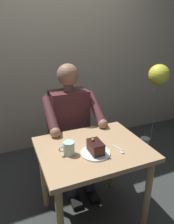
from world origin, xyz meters
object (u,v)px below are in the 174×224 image
object	(u,v)px
chair	(67,132)
dessert_spoon	(120,150)
cake_slice	(96,147)
balloon_display	(157,85)
dining_table	(93,159)
seated_person	(72,127)
coffee_cup	(69,148)

from	to	relation	value
chair	dessert_spoon	xyz separation A→B (m)	(-0.16, 0.79, 0.20)
chair	cake_slice	distance (m)	0.79
dessert_spoon	balloon_display	size ratio (longest dim) A/B	0.12
dessert_spoon	chair	bearing A→B (deg)	-78.34
dining_table	cake_slice	size ratio (longest dim) A/B	5.88
dining_table	seated_person	distance (m)	0.49
dining_table	balloon_display	bearing A→B (deg)	-151.38
dining_table	cake_slice	distance (m)	0.18
chair	coffee_cup	distance (m)	0.75
chair	balloon_display	xyz separation A→B (m)	(-1.06, 0.08, 0.43)
seated_person	cake_slice	bearing A→B (deg)	88.12
chair	dessert_spoon	world-z (taller)	chair
dining_table	dessert_spoon	size ratio (longest dim) A/B	5.77
chair	seated_person	bearing A→B (deg)	90.00
balloon_display	dining_table	bearing A→B (deg)	28.62
chair	dessert_spoon	bearing A→B (deg)	101.66
seated_person	coffee_cup	world-z (taller)	seated_person
seated_person	dining_table	bearing A→B (deg)	90.00
dining_table	chair	xyz separation A→B (m)	(0.00, -0.66, -0.09)
cake_slice	coffee_cup	size ratio (longest dim) A/B	1.19
chair	dessert_spoon	distance (m)	0.83
coffee_cup	dessert_spoon	size ratio (longest dim) A/B	0.82
balloon_display	seated_person	bearing A→B (deg)	4.91
seated_person	cake_slice	xyz separation A→B (m)	(0.02, 0.58, 0.10)
seated_person	balloon_display	distance (m)	1.11
chair	seated_person	xyz separation A→B (m)	(0.00, 0.17, 0.15)
dining_table	balloon_display	world-z (taller)	balloon_display
cake_slice	coffee_cup	distance (m)	0.19
dining_table	chair	bearing A→B (deg)	-90.00
seated_person	balloon_display	xyz separation A→B (m)	(-1.06, -0.09, 0.28)
seated_person	cake_slice	size ratio (longest dim) A/B	8.99
seated_person	coffee_cup	distance (m)	0.56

